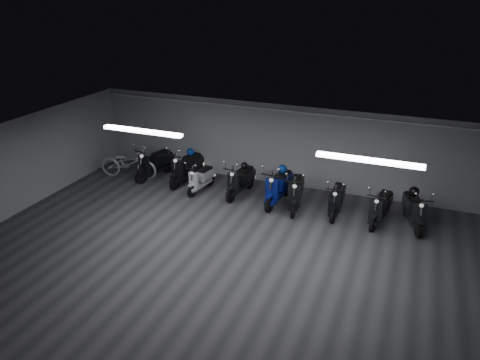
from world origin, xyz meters
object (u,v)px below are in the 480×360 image
at_px(scooter_5, 296,187).
at_px(bicycle, 128,160).
at_px(scooter_9, 415,205).
at_px(helmet_3, 282,169).
at_px(scooter_0, 154,159).
at_px(scooter_8, 381,202).
at_px(helmet_1, 414,192).
at_px(scooter_4, 279,182).
at_px(scooter_3, 240,176).
at_px(helmet_2, 190,152).
at_px(scooter_7, 337,195).
at_px(scooter_2, 201,175).
at_px(helmet_0, 244,166).
at_px(scooter_1, 186,163).

distance_m(scooter_5, bicycle, 6.17).
distance_m(scooter_9, helmet_3, 4.02).
xyz_separation_m(scooter_0, scooter_8, (7.81, -0.51, -0.06)).
bearing_deg(helmet_3, scooter_5, -34.48).
bearing_deg(helmet_1, scooter_4, -176.43).
height_order(scooter_8, helmet_3, scooter_8).
relative_size(scooter_3, helmet_2, 6.81).
height_order(scooter_8, helmet_1, scooter_8).
height_order(scooter_7, helmet_1, scooter_7).
bearing_deg(scooter_2, helmet_2, 144.36).
bearing_deg(scooter_3, bicycle, -170.30).
height_order(scooter_2, helmet_3, helmet_3).
xyz_separation_m(helmet_0, helmet_1, (5.23, -0.12, 0.01)).
bearing_deg(scooter_1, scooter_3, 1.26).
bearing_deg(scooter_0, scooter_9, 13.20).
bearing_deg(scooter_4, helmet_2, 174.81).
bearing_deg(helmet_2, helmet_0, -7.83).
relative_size(scooter_0, helmet_0, 8.42).
relative_size(scooter_0, helmet_1, 6.62).
bearing_deg(scooter_2, scooter_5, 8.08).
bearing_deg(helmet_3, scooter_9, -3.87).
bearing_deg(scooter_2, scooter_9, 9.58).
bearing_deg(scooter_9, bicycle, 162.87).
distance_m(scooter_4, scooter_8, 3.12).
bearing_deg(scooter_3, scooter_0, -175.76).
xyz_separation_m(scooter_8, scooter_9, (0.90, 0.15, 0.01)).
distance_m(scooter_0, helmet_1, 8.65).
bearing_deg(helmet_1, scooter_7, -171.80).
bearing_deg(scooter_8, scooter_3, -172.33).
bearing_deg(helmet_3, helmet_1, -0.44).
height_order(scooter_5, helmet_2, scooter_5).
bearing_deg(bicycle, scooter_1, -89.23).
xyz_separation_m(scooter_3, helmet_1, (5.27, 0.13, 0.29)).
bearing_deg(scooter_2, helmet_1, 11.66).
height_order(bicycle, helmet_0, bicycle).
xyz_separation_m(scooter_3, scooter_9, (5.34, -0.11, -0.01)).
bearing_deg(helmet_3, scooter_2, -172.75).
xyz_separation_m(scooter_3, scooter_7, (3.17, -0.17, -0.04)).
height_order(helmet_0, helmet_2, helmet_2).
bearing_deg(scooter_0, scooter_3, 11.38).
height_order(scooter_3, helmet_0, scooter_3).
xyz_separation_m(helmet_0, helmet_3, (1.31, -0.09, 0.10)).
distance_m(scooter_3, bicycle, 4.25).
height_order(scooter_2, scooter_4, scooter_4).
relative_size(scooter_9, helmet_2, 6.68).
bearing_deg(helmet_1, helmet_3, 179.56).
height_order(scooter_4, scooter_8, scooter_4).
distance_m(scooter_0, helmet_3, 4.74).
xyz_separation_m(scooter_9, helmet_1, (-0.07, 0.24, 0.31)).
distance_m(scooter_0, scooter_3, 3.38).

